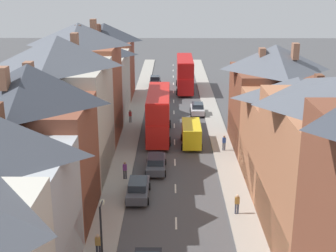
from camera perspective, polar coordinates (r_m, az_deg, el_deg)
The scene contains 17 objects.
pavement_left at distance 53.92m, azimuth -4.64°, elevation -1.16°, with size 2.20×104.00×0.14m, color #A8A399.
pavement_right at distance 53.99m, azimuth 6.21°, elevation -1.19°, with size 2.20×104.00×0.14m, color #A8A399.
centre_line_dashes at distance 51.85m, azimuth 0.80°, elevation -1.96°, with size 0.14×97.80×0.01m.
terrace_row_left at distance 39.30m, azimuth -14.06°, elevation 0.04°, with size 8.00×72.95×13.19m.
double_decker_bus_lead at distance 52.72m, azimuth -1.16°, elevation 1.58°, with size 2.74×10.80×5.30m.
double_decker_bus_mid_street at distance 75.22m, azimuth 2.06°, elevation 6.44°, with size 2.74×10.80×5.30m.
car_near_blue at distance 38.91m, azimuth -3.67°, elevation -7.61°, with size 1.90×4.49×1.61m.
car_near_silver at distance 78.99m, azimuth -1.59°, elevation 5.53°, with size 1.90×3.83×1.71m.
car_parked_right_a at distance 62.14m, azimuth 3.60°, elevation 2.11°, with size 1.90×3.81×1.59m.
car_mid_black at distance 43.97m, azimuth -1.48°, elevation -4.53°, with size 1.90×4.57×1.58m.
delivery_van at distance 50.53m, azimuth 2.86°, elevation -0.91°, with size 2.20×5.20×2.41m.
pedestrian_near_right at distance 31.31m, azimuth -8.52°, elevation -14.05°, with size 0.36×0.22×1.61m.
pedestrian_mid_left at distance 36.39m, azimuth 8.42°, elevation -9.27°, with size 0.36×0.22×1.61m.
pedestrian_mid_right at distance 42.09m, azimuth -5.28°, elevation -5.30°, with size 0.36×0.22×1.61m.
pedestrian_far_left at distance 49.05m, azimuth 6.85°, elevation -1.97°, with size 0.36×0.22×1.61m.
pedestrian_far_right at distance 58.29m, azimuth -4.63°, elevation 1.28°, with size 0.36×0.22×1.61m.
street_lamp at distance 27.25m, azimuth -8.04°, elevation -13.81°, with size 0.20×1.12×5.50m.
Camera 1 is at (-0.39, -12.85, 17.37)m, focal length 50.00 mm.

